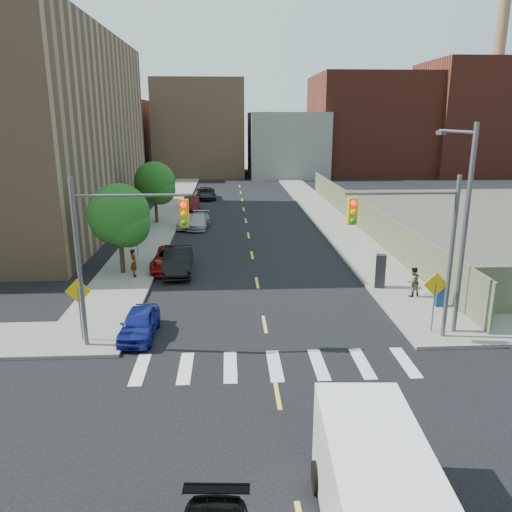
{
  "coord_description": "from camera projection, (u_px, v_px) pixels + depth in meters",
  "views": [
    {
      "loc": [
        -1.58,
        -13.18,
        9.15
      ],
      "look_at": [
        -0.14,
        12.56,
        2.0
      ],
      "focal_mm": 35.0,
      "sensor_mm": 36.0,
      "label": 1
    }
  ],
  "objects": [
    {
      "name": "warn_sign_midwest",
      "position": [
        136.0,
        228.0,
        33.51
      ],
      "size": [
        1.06,
        0.06,
        2.83
      ],
      "color": "#59595E",
      "rests_on": "ground"
    },
    {
      "name": "warn_sign_ne",
      "position": [
        435.0,
        291.0,
        21.32
      ],
      "size": [
        1.06,
        0.06,
        2.83
      ],
      "color": "#59595E",
      "rests_on": "ground"
    },
    {
      "name": "payphone",
      "position": [
        380.0,
        271.0,
        27.25
      ],
      "size": [
        0.66,
        0.59,
        1.85
      ],
      "primitive_type": "cube",
      "rotation": [
        0.0,
        0.0,
        -0.3
      ],
      "color": "black",
      "rests_on": "sidewalk_ne"
    },
    {
      "name": "sidewalk_nw",
      "position": [
        172.0,
        204.0,
        54.71
      ],
      "size": [
        3.5,
        73.0,
        0.15
      ],
      "primitive_type": "cube",
      "color": "gray",
      "rests_on": "ground"
    },
    {
      "name": "smokestack",
      "position": [
        495.0,
        87.0,
        81.08
      ],
      "size": [
        1.8,
        1.8,
        28.0
      ],
      "primitive_type": "cylinder",
      "color": "#8C6B4C",
      "rests_on": "ground"
    },
    {
      "name": "parked_car_red",
      "position": [
        172.0,
        258.0,
        31.16
      ],
      "size": [
        2.32,
        4.95,
        1.37
      ],
      "primitive_type": "imported",
      "rotation": [
        0.0,
        0.0,
        -0.01
      ],
      "color": "maroon",
      "rests_on": "ground"
    },
    {
      "name": "parked_car_silver",
      "position": [
        198.0,
        221.0,
        42.73
      ],
      "size": [
        2.16,
        4.47,
        1.25
      ],
      "primitive_type": "imported",
      "rotation": [
        0.0,
        0.0,
        -0.1
      ],
      "color": "#9EA2A5",
      "rests_on": "ground"
    },
    {
      "name": "parked_car_grey",
      "position": [
        206.0,
        193.0,
        58.14
      ],
      "size": [
        2.55,
        4.93,
        1.33
      ],
      "primitive_type": "imported",
      "rotation": [
        0.0,
        0.0,
        0.07
      ],
      "color": "black",
      "rests_on": "ground"
    },
    {
      "name": "streetlight_ne",
      "position": [
        462.0,
        215.0,
        20.9
      ],
      "size": [
        0.25,
        3.7,
        9.0
      ],
      "color": "#59595E",
      "rests_on": "ground"
    },
    {
      "name": "cargo_van",
      "position": [
        376.0,
        493.0,
        10.77
      ],
      "size": [
        2.58,
        5.66,
        2.54
      ],
      "rotation": [
        0.0,
        0.0,
        -0.06
      ],
      "color": "white",
      "rests_on": "ground"
    },
    {
      "name": "pedestrian_east",
      "position": [
        413.0,
        282.0,
        25.91
      ],
      "size": [
        0.92,
        0.81,
        1.57
      ],
      "primitive_type": "imported",
      "rotation": [
        0.0,
        0.0,
        3.48
      ],
      "color": "gray",
      "rests_on": "sidewalk_ne"
    },
    {
      "name": "signal_nw",
      "position": [
        116.0,
        241.0,
        19.46
      ],
      "size": [
        4.59,
        0.3,
        7.0
      ],
      "color": "#59595E",
      "rests_on": "ground"
    },
    {
      "name": "bg_bldg_fareast",
      "position": [
        467.0,
        119.0,
        82.2
      ],
      "size": [
        14.0,
        16.0,
        18.0
      ],
      "primitive_type": "cube",
      "color": "#592319",
      "rests_on": "ground"
    },
    {
      "name": "ground",
      "position": [
        284.0,
        429.0,
        15.22
      ],
      "size": [
        160.0,
        160.0,
        0.0
      ],
      "primitive_type": "plane",
      "color": "black",
      "rests_on": "ground"
    },
    {
      "name": "bg_bldg_midwest",
      "position": [
        200.0,
        128.0,
        82.16
      ],
      "size": [
        14.0,
        16.0,
        15.0
      ],
      "primitive_type": "cube",
      "color": "#8C6B4C",
      "rests_on": "ground"
    },
    {
      "name": "parked_car_blue",
      "position": [
        139.0,
        323.0,
        21.49
      ],
      "size": [
        1.55,
        3.61,
        1.22
      ],
      "primitive_type": "imported",
      "rotation": [
        0.0,
        0.0,
        -0.03
      ],
      "color": "navy",
      "rests_on": "ground"
    },
    {
      "name": "bg_bldg_center",
      "position": [
        286.0,
        144.0,
        81.66
      ],
      "size": [
        12.0,
        16.0,
        10.0
      ],
      "primitive_type": "cube",
      "color": "gray",
      "rests_on": "ground"
    },
    {
      "name": "fence_north",
      "position": [
        360.0,
        214.0,
        42.34
      ],
      "size": [
        0.12,
        44.0,
        2.5
      ],
      "primitive_type": "cube",
      "color": "#66704E",
      "rests_on": "ground"
    },
    {
      "name": "bg_bldg_east",
      "position": [
        368.0,
        125.0,
        83.53
      ],
      "size": [
        18.0,
        18.0,
        16.0
      ],
      "primitive_type": "cube",
      "color": "#592319",
      "rests_on": "ground"
    },
    {
      "name": "pedestrian_west",
      "position": [
        134.0,
        263.0,
        29.1
      ],
      "size": [
        0.55,
        0.69,
        1.66
      ],
      "primitive_type": "imported",
      "rotation": [
        0.0,
        0.0,
        1.86
      ],
      "color": "gray",
      "rests_on": "sidewalk_nw"
    },
    {
      "name": "signal_ne",
      "position": [
        417.0,
        237.0,
        20.1
      ],
      "size": [
        4.59,
        0.3,
        7.0
      ],
      "color": "#59595E",
      "rests_on": "ground"
    },
    {
      "name": "mailbox",
      "position": [
        441.0,
        294.0,
        24.59
      ],
      "size": [
        0.56,
        0.46,
        1.23
      ],
      "rotation": [
        0.0,
        0.0,
        -0.15
      ],
      "color": "navy",
      "rests_on": "sidewalk_ne"
    },
    {
      "name": "tree_west_far",
      "position": [
        155.0,
        185.0,
        43.72
      ],
      "size": [
        3.66,
        3.64,
        5.52
      ],
      "color": "#332114",
      "rests_on": "ground"
    },
    {
      "name": "sidewalk_ne",
      "position": [
        312.0,
        202.0,
        55.54
      ],
      "size": [
        3.5,
        73.0,
        0.15
      ],
      "primitive_type": "cube",
      "color": "gray",
      "rests_on": "ground"
    },
    {
      "name": "parked_car_maroon",
      "position": [
        192.0,
        204.0,
        50.67
      ],
      "size": [
        1.92,
        4.5,
        1.44
      ],
      "primitive_type": "imported",
      "rotation": [
        0.0,
        0.0,
        0.09
      ],
      "color": "#390B0C",
      "rests_on": "ground"
    },
    {
      "name": "bg_bldg_west",
      "position": [
        100.0,
        138.0,
        79.77
      ],
      "size": [
        14.0,
        18.0,
        12.0
      ],
      "primitive_type": "cube",
      "color": "#592319",
      "rests_on": "ground"
    },
    {
      "name": "tree_west_near",
      "position": [
        119.0,
        218.0,
        29.29
      ],
      "size": [
        3.66,
        3.64,
        5.52
      ],
      "color": "#332114",
      "rests_on": "ground"
    },
    {
      "name": "warn_sign_nw",
      "position": [
        79.0,
        298.0,
        20.52
      ],
      "size": [
        1.06,
        0.06,
        2.83
      ],
      "color": "#59595E",
      "rests_on": "ground"
    },
    {
      "name": "parked_car_black",
      "position": [
        178.0,
        261.0,
        30.31
      ],
      "size": [
        1.9,
        4.79,
        1.55
      ],
      "primitive_type": "imported",
      "rotation": [
        0.0,
        0.0,
        0.06
      ],
      "color": "black",
      "rests_on": "ground"
    },
    {
      "name": "parked_car_white",
      "position": [
        187.0,
        221.0,
        42.77
      ],
      "size": [
        1.67,
        3.75,
        1.25
      ],
      "primitive_type": "imported",
      "rotation": [
        0.0,
        0.0,
        -0.05
      ],
      "color": "silver",
      "rests_on": "ground"
    }
  ]
}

